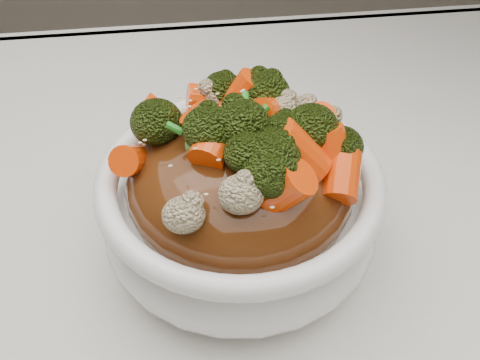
{
  "coord_description": "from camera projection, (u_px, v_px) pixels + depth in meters",
  "views": [
    {
      "loc": [
        -0.0,
        -0.33,
        1.13
      ],
      "look_at": [
        0.04,
        -0.01,
        0.83
      ],
      "focal_mm": 42.0,
      "sensor_mm": 36.0,
      "label": 1
    }
  ],
  "objects": [
    {
      "name": "tablecloth",
      "position": [
        198.0,
        257.0,
        0.51
      ],
      "size": [
        1.2,
        0.8,
        0.04
      ],
      "primitive_type": "cube",
      "color": "silver",
      "rests_on": "dining_table"
    },
    {
      "name": "sesame_seeds",
      "position": [
        240.0,
        115.0,
        0.4
      ],
      "size": [
        0.21,
        0.21,
        0.01
      ],
      "primitive_type": null,
      "rotation": [
        0.0,
        0.0,
        -0.4
      ],
      "color": "beige",
      "rests_on": "sauce_base"
    },
    {
      "name": "cauliflower",
      "position": [
        240.0,
        120.0,
        0.4
      ],
      "size": [
        0.24,
        0.24,
        0.04
      ],
      "primitive_type": null,
      "rotation": [
        0.0,
        0.0,
        -0.4
      ],
      "color": "#CFB98E",
      "rests_on": "sauce_base"
    },
    {
      "name": "carrots",
      "position": [
        240.0,
        117.0,
        0.4
      ],
      "size": [
        0.24,
        0.24,
        0.05
      ],
      "primitive_type": null,
      "rotation": [
        0.0,
        0.0,
        -0.4
      ],
      "color": "#FF4608",
      "rests_on": "sauce_base"
    },
    {
      "name": "bowl",
      "position": [
        240.0,
        210.0,
        0.47
      ],
      "size": [
        0.3,
        0.3,
        0.09
      ],
      "primitive_type": null,
      "rotation": [
        0.0,
        0.0,
        -0.4
      ],
      "color": "white",
      "rests_on": "tablecloth"
    },
    {
      "name": "broccoli",
      "position": [
        240.0,
        118.0,
        0.4
      ],
      "size": [
        0.24,
        0.24,
        0.05
      ],
      "primitive_type": null,
      "rotation": [
        0.0,
        0.0,
        -0.4
      ],
      "color": "black",
      "rests_on": "sauce_base"
    },
    {
      "name": "sauce_base",
      "position": [
        240.0,
        183.0,
        0.45
      ],
      "size": [
        0.24,
        0.24,
        0.1
      ],
      "primitive_type": "ellipsoid",
      "rotation": [
        0.0,
        0.0,
        -0.4
      ],
      "color": "#4D240D",
      "rests_on": "bowl"
    },
    {
      "name": "scallions",
      "position": [
        240.0,
        115.0,
        0.4
      ],
      "size": [
        0.18,
        0.18,
        0.02
      ],
      "primitive_type": null,
      "rotation": [
        0.0,
        0.0,
        -0.4
      ],
      "color": "#20781B",
      "rests_on": "sauce_base"
    }
  ]
}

